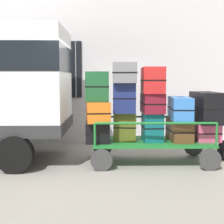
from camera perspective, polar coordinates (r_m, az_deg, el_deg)
ground_plane at (r=6.51m, az=0.04°, el=-9.46°), size 40.00×40.00×0.00m
building_wall at (r=8.54m, az=-0.23°, el=11.16°), size 12.00×0.38×5.00m
luggage_cart at (r=6.52m, az=7.38°, el=-5.97°), size 2.50×1.20×0.47m
cart_railing at (r=6.44m, az=7.44°, el=-1.95°), size 2.38×1.06×0.46m
suitcase_left_bottom at (r=6.39m, az=-2.66°, el=-3.51°), size 0.51×0.77×0.42m
suitcase_left_middle at (r=6.33m, az=-2.68°, el=0.17°), size 0.55×1.02×0.40m
suitcase_left_top at (r=6.29m, az=-2.71°, el=4.74°), size 0.48×0.49×0.60m
suitcase_midleft_bottom at (r=6.41m, az=2.40°, el=-2.71°), size 0.49×0.41×0.59m
suitcase_midleft_middle at (r=6.34m, az=2.42°, el=2.65°), size 0.52×0.66×0.61m
suitcase_midleft_top at (r=6.34m, az=2.44°, el=7.23°), size 0.54×0.94×0.41m
suitcase_center_bottom at (r=6.42m, az=7.46°, el=-2.77°), size 0.42×0.49×0.59m
suitcase_center_middle at (r=6.38m, az=7.50°, el=1.64°), size 0.46×0.68×0.40m
suitcase_center_top at (r=6.41m, az=7.50°, el=5.85°), size 0.46×0.86×0.54m
suitcase_midright_bottom at (r=6.55m, az=12.35°, el=-3.29°), size 0.46×0.73×0.45m
suitcase_midright_middle at (r=6.47m, az=12.47°, el=0.69°), size 0.45×0.93×0.46m
suitcase_right_bottom at (r=6.70m, az=17.06°, el=-3.53°), size 0.50×0.52×0.38m
suitcase_right_middle at (r=6.69m, az=17.06°, el=0.83°), size 0.50×0.99×0.64m
backpack at (r=7.11m, az=19.93°, el=-6.69°), size 0.27×0.22×0.44m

